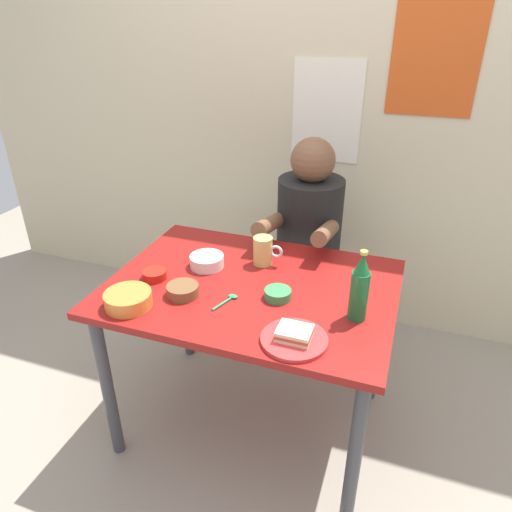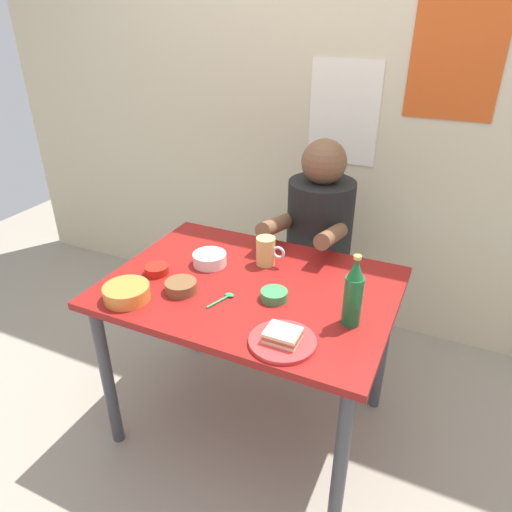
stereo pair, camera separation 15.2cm
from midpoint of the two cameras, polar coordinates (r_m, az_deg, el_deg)
ground_plane at (r=2.30m, az=-2.44°, el=-19.37°), size 6.00×6.00×0.00m
wall_back at (r=2.59m, az=6.11°, el=19.17°), size 4.40×0.09×2.60m
dining_table at (r=1.88m, az=-2.84°, el=-5.94°), size 1.10×0.80×0.74m
stool at (r=2.52m, az=4.29°, el=-4.28°), size 0.34×0.34×0.45m
person_seated at (r=2.32m, az=4.58°, el=4.31°), size 0.33×0.56×0.72m
plate_orange at (r=1.54m, az=1.79°, el=-10.17°), size 0.22×0.22×0.01m
sandwich at (r=1.52m, az=1.81°, el=-9.43°), size 0.11×0.09×0.04m
beer_mug at (r=1.94m, az=-1.32°, el=0.60°), size 0.13×0.08×0.12m
beer_bottle at (r=1.60m, az=9.83°, el=-4.00°), size 0.06×0.06×0.26m
sambal_bowl_red at (r=1.92m, az=-14.47°, el=-2.20°), size 0.10×0.10×0.03m
rice_bowl_white at (r=1.95m, az=-8.20°, el=-0.60°), size 0.14×0.14×0.05m
dip_bowl_green at (r=1.73m, az=0.16°, el=-4.65°), size 0.10×0.10×0.03m
condiment_bowl_brown at (r=1.78m, az=-11.32°, el=-4.11°), size 0.12×0.12×0.04m
soup_bowl_orange at (r=1.77m, az=-17.66°, el=-5.02°), size 0.17×0.17×0.05m
spoon at (r=1.74m, az=-5.83°, el=-5.29°), size 0.06×0.12×0.01m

